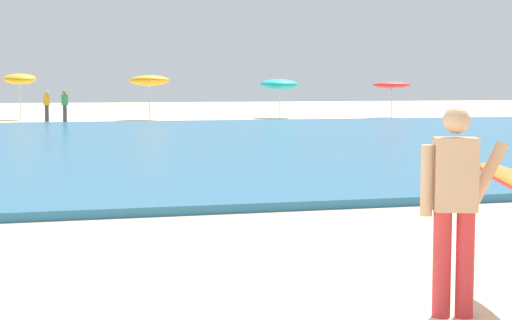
# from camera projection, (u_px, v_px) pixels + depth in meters

# --- Properties ---
(sea) EXTENTS (120.00, 28.00, 0.14)m
(sea) POSITION_uv_depth(u_px,v_px,m) (66.00, 145.00, 25.26)
(sea) COLOR teal
(sea) RESTS_ON ground
(surfer_with_board) EXTENTS (1.32, 2.66, 1.73)m
(surfer_with_board) POSITION_uv_depth(u_px,v_px,m) (487.00, 192.00, 6.75)
(surfer_with_board) COLOR red
(surfer_with_board) RESTS_ON ground
(beach_umbrella_1) EXTENTS (1.70, 1.74, 2.50)m
(beach_umbrella_1) POSITION_uv_depth(u_px,v_px,m) (20.00, 79.00, 44.34)
(beach_umbrella_1) COLOR beige
(beach_umbrella_1) RESTS_ON ground
(beach_umbrella_2) EXTENTS (2.11, 2.13, 2.41)m
(beach_umbrella_2) POSITION_uv_depth(u_px,v_px,m) (149.00, 81.00, 44.09)
(beach_umbrella_2) COLOR beige
(beach_umbrella_2) RESTS_ON ground
(beach_umbrella_3) EXTENTS (2.13, 2.15, 2.20)m
(beach_umbrella_3) POSITION_uv_depth(u_px,v_px,m) (279.00, 84.00, 46.58)
(beach_umbrella_3) COLOR beige
(beach_umbrella_3) RESTS_ON ground
(beach_umbrella_4) EXTENTS (2.12, 2.12, 2.05)m
(beach_umbrella_4) POSITION_uv_depth(u_px,v_px,m) (392.00, 85.00, 47.13)
(beach_umbrella_4) COLOR beige
(beach_umbrella_4) RESTS_ON ground
(beachgoer_near_row_left) EXTENTS (0.32, 0.20, 1.58)m
(beachgoer_near_row_left) POSITION_uv_depth(u_px,v_px,m) (47.00, 105.00, 41.94)
(beachgoer_near_row_left) COLOR #383842
(beachgoer_near_row_left) RESTS_ON ground
(beachgoer_near_row_mid) EXTENTS (0.32, 0.20, 1.58)m
(beachgoer_near_row_mid) POSITION_uv_depth(u_px,v_px,m) (65.00, 105.00, 41.69)
(beachgoer_near_row_mid) COLOR #383842
(beachgoer_near_row_mid) RESTS_ON ground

